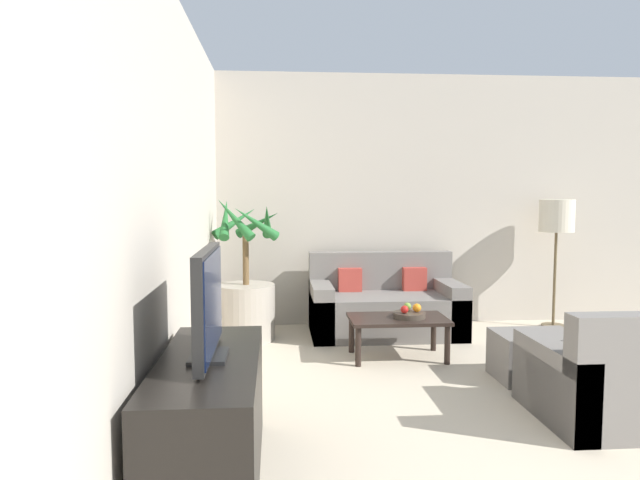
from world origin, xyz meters
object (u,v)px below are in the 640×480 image
Objects in this scene: coffee_table at (398,323)px; orange_fruit at (417,308)px; television at (208,304)px; armchair at (606,382)px; apple_red at (405,309)px; ottoman at (535,356)px; floor_lamp at (557,220)px; apple_green at (407,306)px; tv_console at (210,420)px; potted_palm at (246,298)px; sofa_loveseat at (385,307)px; fruit_bowl at (409,315)px.

orange_fruit is at bearing -3.39° from coffee_table.
armchair is at bearing 13.18° from television.
apple_red is (1.42, 1.95, -0.46)m from television.
ottoman is (0.77, -0.63, -0.26)m from orange_fruit.
apple_green is at bearing -153.10° from floor_lamp.
coffee_table is 0.15m from apple_red.
armchair is at bearing -59.49° from orange_fruit.
television is 4.46m from floor_lamp.
ottoman is at bearing 95.36° from armchair.
ottoman is at bearing 30.67° from television.
tv_console is 1.57× the size of armchair.
apple_green reaches higher than ottoman.
orange_fruit is (1.50, -0.74, 0.03)m from potted_palm.
sofa_loveseat is 2.05m from floor_lamp.
orange_fruit is at bearing 21.84° from apple_red.
floor_lamp is 18.44× the size of orange_fruit.
apple_green is at bearing 124.65° from orange_fruit.
apple_red is (1.43, 1.95, 0.13)m from tv_console.
orange_fruit is at bearing -26.28° from potted_palm.
potted_palm is 3.33m from floor_lamp.
apple_green reaches higher than fruit_bowl.
potted_palm is at bearing -175.39° from floor_lamp.
armchair is at bearing -59.24° from apple_green.
orange_fruit is at bearing -55.35° from apple_green.
apple_green is at bearing 38.44° from coffee_table.
apple_red is (0.04, -0.06, 0.13)m from coffee_table.
ottoman is (-0.08, 0.81, -0.07)m from armchair.
television is 10.31× the size of orange_fruit.
fruit_bowl is 4.28× the size of apple_green.
apple_red is 1.71m from armchair.
television reaches higher than apple_green.
apple_green is (0.05, -0.77, 0.16)m from sofa_loveseat.
apple_red is at bearing 53.83° from tv_console.
tv_console is 0.94× the size of potted_palm.
fruit_bowl is 0.33× the size of armchair.
coffee_table is (-1.90, -0.99, -0.83)m from floor_lamp.
tv_console reaches higher than apple_green.
fruit_bowl is at bearing -171.90° from orange_fruit.
fruit_bowl is 1.70m from armchair.
floor_lamp is 2.21m from fruit_bowl.
potted_palm reaches higher than apple_red.
armchair is at bearing -42.87° from potted_palm.
ottoman is at bearing -36.31° from fruit_bowl.
fruit_bowl reaches higher than ottoman.
sofa_loveseat is at bearing 63.41° from television.
floor_lamp is (1.85, 0.14, 0.86)m from sofa_loveseat.
apple_green is at bearing 139.33° from ottoman.
floor_lamp reaches higher than fruit_bowl.
sofa_loveseat is 1.73m from ottoman.
apple_red reaches higher than coffee_table.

